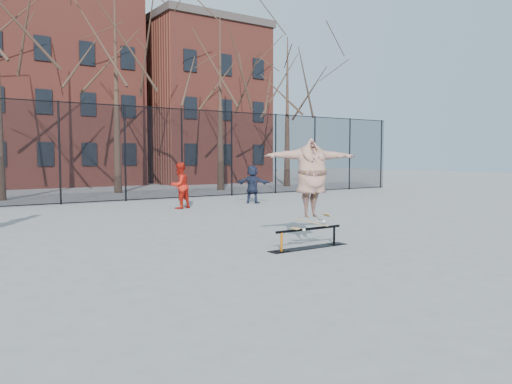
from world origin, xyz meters
TOP-DOWN VIEW (x-y plane):
  - ground at (0.00, 0.00)m, footprint 100.00×100.00m
  - skate_rail at (0.52, 0.53)m, footprint 1.90×0.29m
  - skateboard at (0.58, 0.53)m, footprint 0.85×0.20m
  - skater at (0.58, 0.53)m, footprint 2.04×1.17m
  - bystander_red at (1.75, 9.03)m, footprint 0.97×0.86m
  - bystander_navy at (5.05, 9.26)m, footprint 1.24×1.38m
  - fence at (-0.01, 13.00)m, footprint 34.03×0.07m
  - tree_row at (-0.25, 17.15)m, footprint 33.66×7.46m
  - rowhouses at (0.72, 26.00)m, footprint 29.00×7.00m

SIDE VIEW (x-z plane):
  - ground at x=0.00m, z-range 0.00..0.00m
  - skate_rail at x=0.52m, z-range -0.05..0.37m
  - skateboard at x=0.58m, z-range 0.42..0.52m
  - bystander_navy at x=5.05m, z-range 0.00..1.52m
  - bystander_red at x=1.75m, z-range 0.00..1.65m
  - skater at x=0.58m, z-range 0.52..2.13m
  - fence at x=-0.01m, z-range 0.05..4.05m
  - rowhouses at x=0.72m, z-range -0.44..12.56m
  - tree_row at x=-0.25m, z-range 2.02..12.69m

